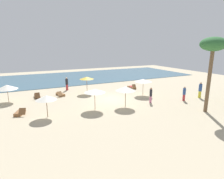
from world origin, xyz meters
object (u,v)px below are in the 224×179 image
object	(u,v)px
umbrella_1	(46,98)
person_2	(67,84)
umbrella_3	(126,89)
lounger_2	(60,94)
umbrella_5	(95,91)
person_3	(184,94)
umbrella_4	(7,87)
lounger_3	(132,87)
umbrella_0	(87,78)
person_0	(200,90)
umbrella_2	(143,80)
palm_0	(213,47)
lounger_1	(20,112)
person_1	(151,95)
lounger_0	(37,96)

from	to	relation	value
umbrella_1	person_2	xyz separation A→B (m)	(3.80, 9.51, -0.85)
umbrella_3	lounger_2	bearing A→B (deg)	125.63
umbrella_5	person_3	distance (m)	10.50
umbrella_4	lounger_3	size ratio (longest dim) A/B	1.35
umbrella_0	person_0	distance (m)	14.25
umbrella_2	palm_0	bearing A→B (deg)	-76.08
umbrella_3	umbrella_0	bearing A→B (deg)	104.34
umbrella_5	lounger_1	size ratio (longest dim) A/B	1.20
person_1	palm_0	bearing A→B (deg)	-56.39
umbrella_3	lounger_0	size ratio (longest dim) A/B	1.32
lounger_3	palm_0	bearing A→B (deg)	-84.27
lounger_0	person_2	size ratio (longest dim) A/B	0.89
lounger_2	person_0	distance (m)	17.33
umbrella_5	person_2	xyz separation A→B (m)	(-0.71, 9.47, -0.98)
umbrella_2	person_0	distance (m)	6.90
umbrella_2	umbrella_4	xyz separation A→B (m)	(-15.39, 4.08, -0.19)
umbrella_3	umbrella_5	xyz separation A→B (m)	(-3.15, 0.58, -0.01)
lounger_1	person_1	distance (m)	13.30
lounger_3	lounger_2	bearing A→B (deg)	177.09
umbrella_0	umbrella_2	world-z (taller)	umbrella_0
palm_0	person_2	bearing A→B (deg)	124.47
lounger_0	lounger_2	xyz separation A→B (m)	(2.73, -0.32, -0.01)
lounger_1	lounger_3	xyz separation A→B (m)	(14.94, 4.51, 0.01)
umbrella_0	lounger_2	xyz separation A→B (m)	(-3.48, 0.28, -1.88)
umbrella_0	umbrella_3	world-z (taller)	umbrella_0
umbrella_0	lounger_3	xyz separation A→B (m)	(6.89, -0.25, -1.88)
umbrella_4	lounger_0	bearing A→B (deg)	11.13
lounger_1	person_1	xyz separation A→B (m)	(13.06, -2.40, 0.72)
umbrella_2	lounger_0	size ratio (longest dim) A/B	1.34
umbrella_2	person_1	world-z (taller)	umbrella_2
person_0	lounger_0	bearing A→B (deg)	153.94
umbrella_1	palm_0	distance (m)	15.41
umbrella_3	lounger_3	size ratio (longest dim) A/B	1.30
lounger_1	person_3	xyz separation A→B (m)	(17.04, -3.40, 0.67)
umbrella_1	lounger_1	world-z (taller)	umbrella_1
umbrella_4	palm_0	world-z (taller)	palm_0
lounger_2	lounger_3	bearing A→B (deg)	-2.91
umbrella_1	umbrella_3	xyz separation A→B (m)	(7.65, -0.54, 0.15)
umbrella_5	lounger_3	size ratio (longest dim) A/B	1.26
lounger_1	palm_0	bearing A→B (deg)	-23.42
umbrella_1	umbrella_2	world-z (taller)	umbrella_2
umbrella_0	lounger_2	world-z (taller)	umbrella_0
umbrella_0	umbrella_1	size ratio (longest dim) A/B	1.12
lounger_2	lounger_3	xyz separation A→B (m)	(10.37, -0.53, 0.01)
umbrella_4	lounger_1	size ratio (longest dim) A/B	1.29
umbrella_0	lounger_2	bearing A→B (deg)	175.38
lounger_2	palm_0	bearing A→B (deg)	-46.20
person_2	umbrella_2	bearing A→B (deg)	-40.66
umbrella_3	person_0	world-z (taller)	umbrella_3
umbrella_4	lounger_0	world-z (taller)	umbrella_4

